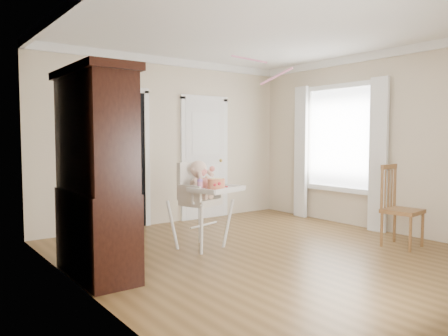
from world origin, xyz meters
TOP-DOWN VIEW (x-y plane):
  - floor at (0.00, 0.00)m, footprint 5.00×5.00m
  - ceiling at (0.00, 0.00)m, footprint 5.00×5.00m
  - wall_back at (0.00, 2.50)m, footprint 4.50×0.00m
  - wall_left at (-2.25, 0.00)m, footprint 0.00×5.00m
  - wall_right at (2.25, 0.00)m, footprint 0.00×5.00m
  - crown_molding at (0.00, 0.00)m, footprint 4.50×5.00m
  - doorway at (-0.90, 2.48)m, footprint 1.06×0.05m
  - closet_door at (0.70, 2.48)m, footprint 0.96×0.09m
  - window_right at (2.18, 0.80)m, footprint 0.13×1.84m
  - high_chair at (-0.53, 0.77)m, footprint 0.82×0.93m
  - baby at (-0.53, 0.79)m, footprint 0.37×0.27m
  - cake at (-0.48, 0.50)m, footprint 0.28×0.28m
  - sippy_cup at (-0.67, 0.57)m, footprint 0.07×0.07m
  - china_cabinet at (-1.99, 0.48)m, footprint 0.55×1.24m
  - dining_chair at (1.60, -0.69)m, footprint 0.48×0.48m
  - streamer at (-0.26, 0.16)m, footprint 0.16×0.48m

SIDE VIEW (x-z plane):
  - floor at x=0.00m, z-range 0.00..0.00m
  - dining_chair at x=1.60m, z-range -0.04..1.02m
  - high_chair at x=-0.53m, z-range 0.13..1.25m
  - cake at x=-0.48m, z-range 0.78..0.91m
  - sippy_cup at x=-0.67m, z-range 0.77..0.93m
  - baby at x=-0.53m, z-range 0.61..1.12m
  - closet_door at x=0.70m, z-range -0.04..2.09m
  - china_cabinet at x=-1.99m, z-range 0.00..2.10m
  - doorway at x=-0.90m, z-range 0.00..2.22m
  - window_right at x=2.18m, z-range 0.14..2.44m
  - wall_back at x=0.00m, z-range -0.90..3.60m
  - wall_left at x=-2.25m, z-range -1.15..3.85m
  - wall_right at x=2.25m, z-range -1.15..3.85m
  - streamer at x=-0.26m, z-range 2.25..2.39m
  - crown_molding at x=0.00m, z-range 2.58..2.70m
  - ceiling at x=0.00m, z-range 2.70..2.70m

